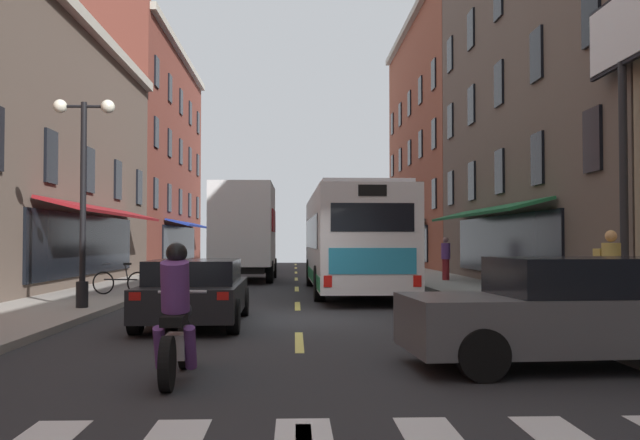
{
  "coord_description": "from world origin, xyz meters",
  "views": [
    {
      "loc": [
        -0.08,
        -15.31,
        1.67
      ],
      "look_at": [
        0.64,
        4.63,
        2.27
      ],
      "focal_mm": 39.7,
      "sensor_mm": 36.0,
      "label": 1
    }
  ],
  "objects_px": {
    "pedestrian_mid": "(446,258)",
    "street_lamp_twin": "(83,191)",
    "transit_bus": "(351,240)",
    "box_truck": "(245,233)",
    "sedan_far": "(584,311)",
    "motorcycle_rider": "(176,321)",
    "billboard_sign": "(622,65)",
    "sedan_near": "(253,258)",
    "pedestrian_near": "(610,272)",
    "bicycle_mid": "(121,282)",
    "sedan_mid": "(195,291)"
  },
  "relations": [
    {
      "from": "pedestrian_mid",
      "to": "street_lamp_twin",
      "type": "bearing_deg",
      "value": -19.42
    },
    {
      "from": "transit_bus",
      "to": "box_truck",
      "type": "height_order",
      "value": "box_truck"
    },
    {
      "from": "pedestrian_mid",
      "to": "street_lamp_twin",
      "type": "distance_m",
      "value": 15.77
    },
    {
      "from": "sedan_far",
      "to": "motorcycle_rider",
      "type": "distance_m",
      "value": 5.35
    },
    {
      "from": "box_truck",
      "to": "sedan_far",
      "type": "bearing_deg",
      "value": -73.77
    },
    {
      "from": "billboard_sign",
      "to": "sedan_near",
      "type": "bearing_deg",
      "value": 110.9
    },
    {
      "from": "billboard_sign",
      "to": "sedan_far",
      "type": "bearing_deg",
      "value": -119.83
    },
    {
      "from": "sedan_far",
      "to": "motorcycle_rider",
      "type": "height_order",
      "value": "motorcycle_rider"
    },
    {
      "from": "billboard_sign",
      "to": "pedestrian_near",
      "type": "height_order",
      "value": "billboard_sign"
    },
    {
      "from": "transit_bus",
      "to": "bicycle_mid",
      "type": "bearing_deg",
      "value": -162.29
    },
    {
      "from": "bicycle_mid",
      "to": "transit_bus",
      "type": "bearing_deg",
      "value": 17.71
    },
    {
      "from": "bicycle_mid",
      "to": "motorcycle_rider",
      "type": "bearing_deg",
      "value": -73.34
    },
    {
      "from": "sedan_mid",
      "to": "motorcycle_rider",
      "type": "height_order",
      "value": "motorcycle_rider"
    },
    {
      "from": "transit_bus",
      "to": "motorcycle_rider",
      "type": "height_order",
      "value": "transit_bus"
    },
    {
      "from": "pedestrian_near",
      "to": "sedan_near",
      "type": "bearing_deg",
      "value": -105.11
    },
    {
      "from": "street_lamp_twin",
      "to": "bicycle_mid",
      "type": "bearing_deg",
      "value": 91.33
    },
    {
      "from": "sedan_mid",
      "to": "pedestrian_near",
      "type": "bearing_deg",
      "value": -4.34
    },
    {
      "from": "motorcycle_rider",
      "to": "pedestrian_near",
      "type": "xyz_separation_m",
      "value": [
        7.64,
        5.04,
        0.36
      ]
    },
    {
      "from": "sedan_mid",
      "to": "pedestrian_mid",
      "type": "xyz_separation_m",
      "value": [
        7.98,
        13.51,
        0.35
      ]
    },
    {
      "from": "transit_bus",
      "to": "street_lamp_twin",
      "type": "distance_m",
      "value": 9.22
    },
    {
      "from": "bicycle_mid",
      "to": "street_lamp_twin",
      "type": "xyz_separation_m",
      "value": [
        0.09,
        -4.02,
        2.33
      ]
    },
    {
      "from": "billboard_sign",
      "to": "sedan_mid",
      "type": "bearing_deg",
      "value": -175.48
    },
    {
      "from": "bicycle_mid",
      "to": "pedestrian_mid",
      "type": "height_order",
      "value": "pedestrian_mid"
    },
    {
      "from": "billboard_sign",
      "to": "pedestrian_near",
      "type": "distance_m",
      "value": 4.74
    },
    {
      "from": "sedan_mid",
      "to": "motorcycle_rider",
      "type": "distance_m",
      "value": 5.69
    },
    {
      "from": "billboard_sign",
      "to": "bicycle_mid",
      "type": "height_order",
      "value": "billboard_sign"
    },
    {
      "from": "sedan_mid",
      "to": "pedestrian_mid",
      "type": "relative_size",
      "value": 2.66
    },
    {
      "from": "motorcycle_rider",
      "to": "bicycle_mid",
      "type": "distance_m",
      "value": 12.47
    },
    {
      "from": "box_truck",
      "to": "street_lamp_twin",
      "type": "bearing_deg",
      "value": -102.13
    },
    {
      "from": "transit_bus",
      "to": "motorcycle_rider",
      "type": "bearing_deg",
      "value": -102.98
    },
    {
      "from": "sedan_near",
      "to": "sedan_mid",
      "type": "xyz_separation_m",
      "value": [
        0.32,
        -25.43,
        -0.08
      ]
    },
    {
      "from": "pedestrian_mid",
      "to": "street_lamp_twin",
      "type": "relative_size",
      "value": 0.35
    },
    {
      "from": "motorcycle_rider",
      "to": "bicycle_mid",
      "type": "bearing_deg",
      "value": 106.66
    },
    {
      "from": "billboard_sign",
      "to": "sedan_near",
      "type": "xyz_separation_m",
      "value": [
        -9.44,
        24.71,
        -4.77
      ]
    },
    {
      "from": "sedan_near",
      "to": "billboard_sign",
      "type": "bearing_deg",
      "value": -69.1
    },
    {
      "from": "transit_bus",
      "to": "pedestrian_near",
      "type": "xyz_separation_m",
      "value": [
        4.38,
        -9.08,
        -0.65
      ]
    },
    {
      "from": "billboard_sign",
      "to": "pedestrian_mid",
      "type": "height_order",
      "value": "billboard_sign"
    },
    {
      "from": "motorcycle_rider",
      "to": "bicycle_mid",
      "type": "xyz_separation_m",
      "value": [
        -3.57,
        11.94,
        -0.21
      ]
    },
    {
      "from": "bicycle_mid",
      "to": "billboard_sign",
      "type": "bearing_deg",
      "value": -24.62
    },
    {
      "from": "billboard_sign",
      "to": "sedan_far",
      "type": "height_order",
      "value": "billboard_sign"
    },
    {
      "from": "sedan_mid",
      "to": "pedestrian_near",
      "type": "distance_m",
      "value": 8.23
    },
    {
      "from": "bicycle_mid",
      "to": "pedestrian_near",
      "type": "distance_m",
      "value": 13.17
    },
    {
      "from": "box_truck",
      "to": "bicycle_mid",
      "type": "xyz_separation_m",
      "value": [
        -2.93,
        -9.19,
        -1.54
      ]
    },
    {
      "from": "sedan_far",
      "to": "motorcycle_rider",
      "type": "relative_size",
      "value": 2.33
    },
    {
      "from": "sedan_far",
      "to": "pedestrian_near",
      "type": "distance_m",
      "value": 4.93
    },
    {
      "from": "sedan_mid",
      "to": "transit_bus",
      "type": "bearing_deg",
      "value": 65.73
    },
    {
      "from": "bicycle_mid",
      "to": "pedestrian_near",
      "type": "relative_size",
      "value": 0.97
    },
    {
      "from": "box_truck",
      "to": "motorcycle_rider",
      "type": "height_order",
      "value": "box_truck"
    },
    {
      "from": "pedestrian_mid",
      "to": "motorcycle_rider",
      "type": "bearing_deg",
      "value": 3.54
    },
    {
      "from": "motorcycle_rider",
      "to": "pedestrian_near",
      "type": "height_order",
      "value": "pedestrian_near"
    }
  ]
}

